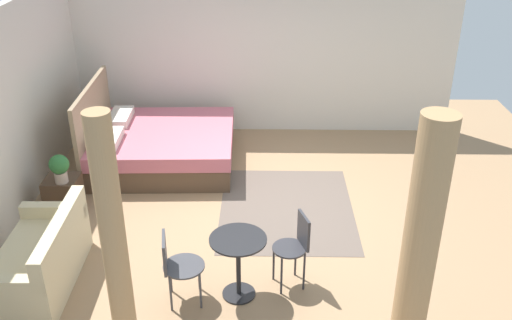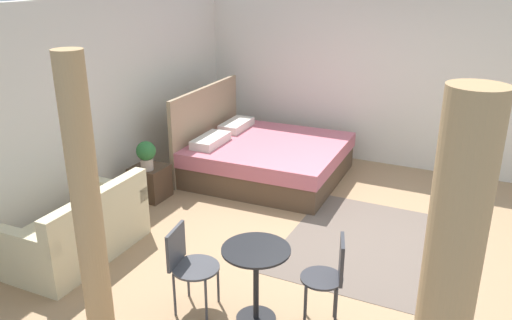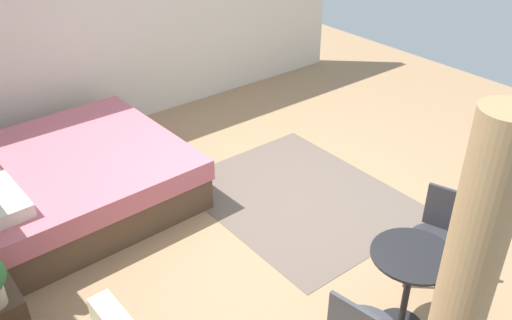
% 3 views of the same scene
% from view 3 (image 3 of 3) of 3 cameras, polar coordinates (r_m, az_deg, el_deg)
% --- Properties ---
extents(ground_plane, '(8.58, 9.43, 0.02)m').
position_cam_3_polar(ground_plane, '(5.43, 2.35, -5.53)').
color(ground_plane, '#9E7A56').
extents(wall_right, '(0.12, 6.43, 2.63)m').
position_cam_3_polar(wall_right, '(6.98, -12.93, 14.38)').
color(wall_right, silver).
rests_on(wall_right, ground).
extents(area_rug, '(2.16, 1.78, 0.01)m').
position_cam_3_polar(area_rug, '(5.64, 4.49, -3.84)').
color(area_rug, '#66564C').
rests_on(area_rug, ground).
extents(bed, '(2.04, 2.19, 1.28)m').
position_cam_3_polar(bed, '(5.65, -19.57, -2.02)').
color(bed, brown).
rests_on(bed, ground).
extents(balcony_table, '(0.60, 0.60, 0.72)m').
position_cam_3_polar(balcony_table, '(4.11, 15.71, -11.80)').
color(balcony_table, black).
rests_on(balcony_table, ground).
extents(cafe_chair_near_window, '(0.46, 0.46, 0.86)m').
position_cam_3_polar(cafe_chair_near_window, '(4.58, 18.46, -6.76)').
color(cafe_chair_near_window, '#2D2D33').
rests_on(cafe_chair_near_window, ground).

